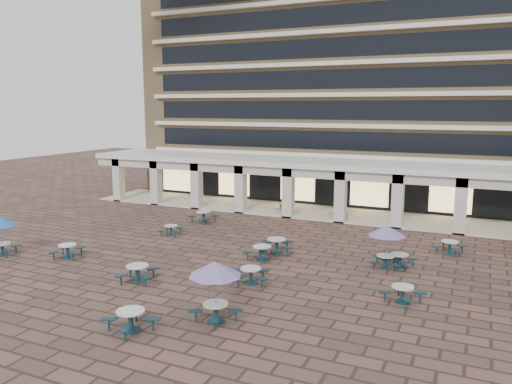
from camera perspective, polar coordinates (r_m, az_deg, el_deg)
ground at (r=28.12m, az=-1.40°, el=-8.32°), size 120.00×120.00×0.00m
apartment_building at (r=51.00m, az=11.57°, el=13.94°), size 40.00×15.50×25.20m
retail_arcade at (r=40.95m, az=7.70°, el=1.64°), size 42.00×6.60×4.40m
picnic_table_0 at (r=31.27m, az=-20.74°, el=-6.20°), size 2.11×2.11×0.78m
picnic_table_1 at (r=20.80m, az=-14.13°, el=-13.85°), size 2.26×2.26×0.84m
picnic_table_2 at (r=25.19m, az=-0.61°, el=-9.36°), size 2.14×2.14×0.79m
picnic_table_3 at (r=23.83m, az=16.41°, el=-10.97°), size 2.07×2.07×0.76m
picnic_table_4 at (r=32.94m, az=-27.22°, el=-3.13°), size 2.03×2.03×2.35m
picnic_table_5 at (r=26.08m, az=-13.40°, el=-8.88°), size 2.25×2.25×0.85m
picnic_table_6 at (r=20.45m, az=-4.70°, el=-9.00°), size 2.21×2.21×2.55m
picnic_table_7 at (r=28.75m, az=16.07°, el=-7.39°), size 1.94×1.94×0.73m
picnic_table_8 at (r=34.76m, az=-9.70°, el=-4.22°), size 1.76×1.76×0.69m
picnic_table_9 at (r=30.24m, az=2.38°, el=-6.00°), size 2.34×2.34×0.86m
picnic_table_10 at (r=28.89m, az=0.69°, el=-6.81°), size 2.06×2.06×0.81m
picnic_table_11 at (r=27.88m, az=14.72°, el=-4.49°), size 2.06×2.06×2.38m
picnic_table_12 at (r=38.18m, az=-6.01°, el=-2.71°), size 2.21×2.21×0.85m
picnic_table_13 at (r=32.24m, az=21.26°, el=-5.78°), size 2.01×2.01×0.76m
planter_left at (r=40.49m, az=3.08°, el=-1.86°), size 1.50×0.78×1.34m
planter_right at (r=39.10m, az=9.29°, el=-2.44°), size 1.50×0.69×1.31m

